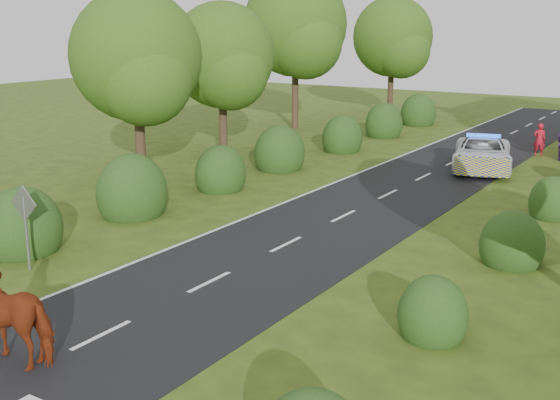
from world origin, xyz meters
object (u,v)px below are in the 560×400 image
Objects in this scene: police_van at (482,154)px; pedestrian_red at (539,140)px; cow at (20,319)px; road_sign at (25,215)px.

police_van reaches higher than pedestrian_red.
pedestrian_red is at bearing 58.56° from police_van.
pedestrian_red is at bearing 159.49° from cow.
road_sign is 5.73m from cow.
cow is at bearing -39.84° from road_sign.
road_sign is 27.70m from pedestrian_red.
police_van is (6.76, 21.11, -0.85)m from road_sign.
road_sign is 1.46× the size of pedestrian_red.
cow reaches higher than pedestrian_red.
road_sign reaches higher than pedestrian_red.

